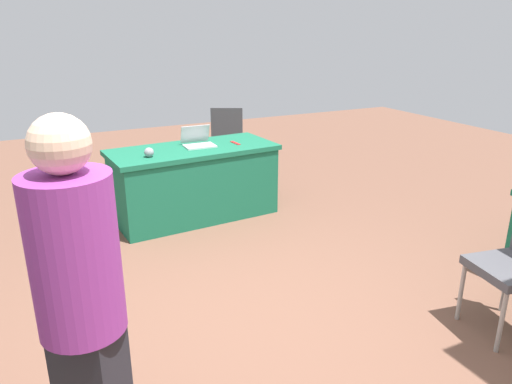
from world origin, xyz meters
TOP-DOWN VIEW (x-y plane):
  - ground_plane at (0.00, 0.00)m, footprint 14.40×14.40m
  - table_foreground at (-0.34, -2.19)m, footprint 1.79×0.88m
  - chair_near_front at (-1.25, -3.41)m, footprint 0.59×0.59m
  - person_presenter at (1.13, 0.73)m, footprint 0.48×0.48m
  - laptop_silver at (-0.42, -2.24)m, footprint 0.32×0.30m
  - yarn_ball at (0.17, -2.01)m, footprint 0.09×0.09m
  - scissors_red at (-0.82, -2.17)m, footprint 0.05×0.18m

SIDE VIEW (x-z plane):
  - ground_plane at x=0.00m, z-range 0.00..0.00m
  - table_foreground at x=-0.34m, z-range 0.00..0.77m
  - chair_near_front at x=-1.25m, z-range 0.07..1.04m
  - scissors_red at x=-0.82m, z-range 0.77..0.78m
  - laptop_silver at x=-0.42m, z-range 0.71..0.91m
  - yarn_ball at x=0.17m, z-range 0.77..0.86m
  - person_presenter at x=1.13m, z-range 0.10..1.79m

